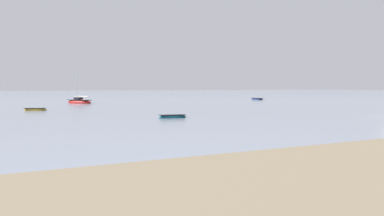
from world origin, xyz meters
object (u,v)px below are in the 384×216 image
rowboat_moored_1 (257,99)px  sailboat_moored_1 (79,102)px  rowboat_moored_2 (35,110)px  rowboat_moored_3 (172,117)px

rowboat_moored_1 → sailboat_moored_1: size_ratio=0.60×
sailboat_moored_1 → rowboat_moored_2: bearing=124.3°
rowboat_moored_3 → rowboat_moored_2: bearing=-51.8°
sailboat_moored_1 → rowboat_moored_2: sailboat_moored_1 is taller
rowboat_moored_1 → sailboat_moored_1: sailboat_moored_1 is taller
sailboat_moored_1 → rowboat_moored_2: 26.44m
rowboat_moored_1 → rowboat_moored_2: 65.38m
sailboat_moored_1 → rowboat_moored_2: size_ratio=2.20×
rowboat_moored_1 → rowboat_moored_2: bearing=112.8°
rowboat_moored_2 → sailboat_moored_1: bearing=-96.0°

